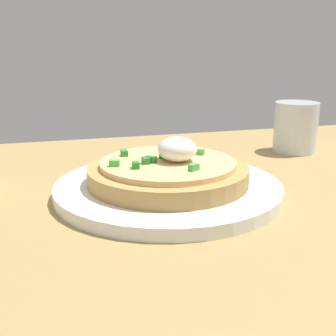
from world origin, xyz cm
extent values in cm
cube|color=#A2864F|center=(0.00, 0.00, 1.46)|extent=(105.78, 69.17, 2.92)
cylinder|color=white|center=(-2.60, -2.84, 3.72)|extent=(29.87, 29.87, 1.59)
cylinder|color=tan|center=(-2.60, -2.84, 5.64)|extent=(21.10, 21.10, 2.27)
cylinder|color=#F0C27D|center=(-2.60, -2.84, 7.12)|extent=(17.76, 17.76, 0.70)
ellipsoid|color=white|center=(-1.43, -3.16, 9.06)|extent=(5.13, 5.13, 3.18)
cube|color=#2E8D3D|center=(-7.62, 1.29, 7.87)|extent=(0.88, 1.33, 0.80)
cube|color=#2E8735|center=(-5.68, -3.32, 7.87)|extent=(0.89, 1.33, 0.80)
cube|color=#49AF51|center=(-0.76, -7.85, 7.87)|extent=(1.51, 1.34, 0.80)
cube|color=#258530|center=(-1.19, 3.74, 7.87)|extent=(0.87, 1.32, 0.80)
cube|color=green|center=(-9.70, -3.48, 7.87)|extent=(1.45, 1.11, 0.80)
cube|color=#288B2D|center=(-7.33, -5.06, 7.87)|extent=(0.86, 1.31, 0.80)
cube|color=#377C37|center=(-1.92, -0.12, 7.87)|extent=(1.33, 1.51, 0.80)
cube|color=#2E7B34|center=(-4.89, -2.95, 7.87)|extent=(1.49, 1.45, 0.80)
cube|color=green|center=(2.48, -0.80, 7.87)|extent=(1.51, 1.35, 0.80)
cube|color=green|center=(0.12, -2.24, 7.87)|extent=(1.33, 0.89, 0.80)
cube|color=#248E29|center=(-2.76, -1.37, 7.87)|extent=(1.46, 1.15, 0.80)
cylinder|color=silver|center=(26.24, 13.59, 7.47)|extent=(7.84, 7.84, 9.09)
cylinder|color=beige|center=(26.24, 13.59, 5.46)|extent=(6.90, 6.90, 4.28)
camera|label=1|loc=(-17.18, -55.09, 22.24)|focal=46.15mm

